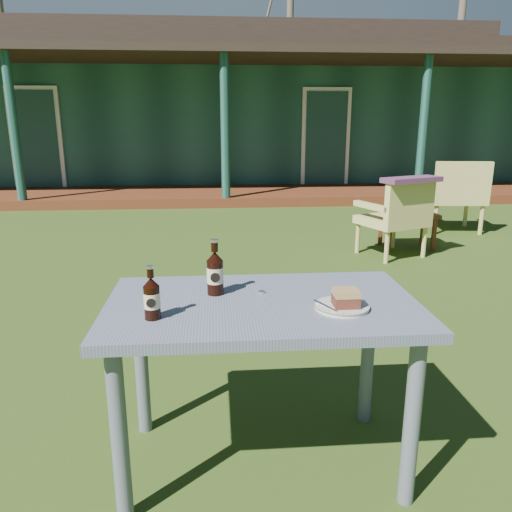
{
  "coord_description": "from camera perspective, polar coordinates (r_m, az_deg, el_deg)",
  "views": [
    {
      "loc": [
        -0.17,
        -3.4,
        1.4
      ],
      "look_at": [
        0.0,
        -1.3,
        0.82
      ],
      "focal_mm": 35.0,
      "sensor_mm": 36.0,
      "label": 1
    }
  ],
  "objects": [
    {
      "name": "tree_right",
      "position": [
        22.94,
        22.5,
        24.52
      ],
      "size": [
        0.28,
        0.28,
        11.0
      ],
      "primitive_type": "cylinder",
      "color": "brown",
      "rests_on": "ground"
    },
    {
      "name": "plate",
      "position": [
        1.88,
        9.79,
        -5.69
      ],
      "size": [
        0.2,
        0.2,
        0.01
      ],
      "color": "silver",
      "rests_on": "cafe_table"
    },
    {
      "name": "ground",
      "position": [
        3.68,
        -1.65,
        -7.02
      ],
      "size": [
        80.0,
        80.0,
        0.0
      ],
      "primitive_type": "plane",
      "color": "#334916"
    },
    {
      "name": "bottle_cap",
      "position": [
        2.02,
        0.65,
        -4.14
      ],
      "size": [
        0.03,
        0.03,
        0.01
      ],
      "primitive_type": "cylinder",
      "color": "silver",
      "rests_on": "cafe_table"
    },
    {
      "name": "tree_left",
      "position": [
        22.65,
        -27.21,
        23.53
      ],
      "size": [
        0.28,
        0.28,
        10.5
      ],
      "primitive_type": "cylinder",
      "color": "brown",
      "rests_on": "ground"
    },
    {
      "name": "side_table",
      "position": [
        5.82,
        16.96,
        4.19
      ],
      "size": [
        0.6,
        0.4,
        0.4
      ],
      "color": "#5B2A16",
      "rests_on": "ground"
    },
    {
      "name": "armchair_right",
      "position": [
        6.87,
        21.91,
        6.79
      ],
      "size": [
        0.74,
        0.7,
        0.91
      ],
      "color": "tan",
      "rests_on": "ground"
    },
    {
      "name": "fork",
      "position": [
        1.86,
        7.92,
        -5.66
      ],
      "size": [
        0.07,
        0.13,
        0.0
      ],
      "primitive_type": "cube",
      "rotation": [
        0.0,
        0.0,
        0.44
      ],
      "color": "silver",
      "rests_on": "plate"
    },
    {
      "name": "cake_slice",
      "position": [
        1.86,
        10.23,
        -4.72
      ],
      "size": [
        0.09,
        0.09,
        0.06
      ],
      "color": "#512519",
      "rests_on": "plate"
    },
    {
      "name": "tree_mid",
      "position": [
        22.38,
        3.89,
        23.87
      ],
      "size": [
        0.28,
        0.28,
        9.5
      ],
      "primitive_type": "cylinder",
      "color": "brown",
      "rests_on": "ground"
    },
    {
      "name": "armchair_left",
      "position": [
        5.37,
        15.87,
        4.58
      ],
      "size": [
        0.76,
        0.74,
        0.8
      ],
      "color": "tan",
      "rests_on": "ground"
    },
    {
      "name": "cafe_table",
      "position": [
        1.97,
        0.71,
        -7.98
      ],
      "size": [
        1.2,
        0.7,
        0.72
      ],
      "color": "slate",
      "rests_on": "ground"
    },
    {
      "name": "cola_bottle_near",
      "position": [
        1.99,
        -4.7,
        -1.89
      ],
      "size": [
        0.07,
        0.07,
        0.22
      ],
      "color": "black",
      "rests_on": "cafe_table"
    },
    {
      "name": "cola_bottle_far",
      "position": [
        1.78,
        -11.82,
        -4.7
      ],
      "size": [
        0.06,
        0.06,
        0.19
      ],
      "color": "black",
      "rests_on": "cafe_table"
    },
    {
      "name": "pavilion",
      "position": [
        12.79,
        -4.04,
        16.19
      ],
      "size": [
        15.8,
        8.3,
        3.45
      ],
      "color": "#1B473C",
      "rests_on": "ground"
    },
    {
      "name": "floral_throw",
      "position": [
        5.2,
        17.38,
        8.33
      ],
      "size": [
        0.66,
        0.44,
        0.05
      ],
      "primitive_type": "cube",
      "rotation": [
        0.0,
        0.0,
        3.53
      ],
      "color": "#5C2F50",
      "rests_on": "armchair_left"
    }
  ]
}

